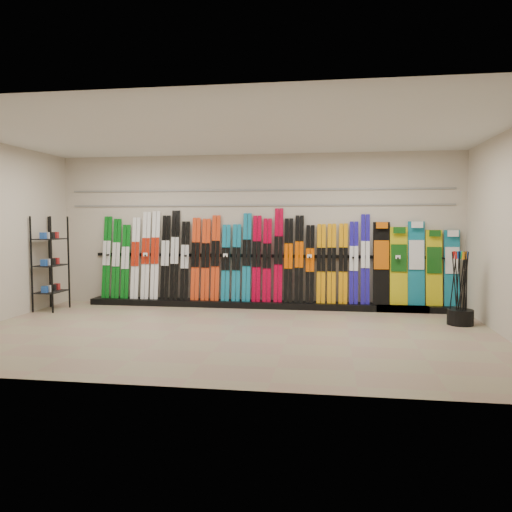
# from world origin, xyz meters

# --- Properties ---
(floor) EXTENTS (8.00, 8.00, 0.00)m
(floor) POSITION_xyz_m (0.00, 0.00, 0.00)
(floor) COLOR tan
(floor) RESTS_ON ground
(back_wall) EXTENTS (8.00, 0.00, 8.00)m
(back_wall) POSITION_xyz_m (0.00, 2.50, 1.50)
(back_wall) COLOR beige
(back_wall) RESTS_ON floor
(ceiling) EXTENTS (8.00, 8.00, 0.00)m
(ceiling) POSITION_xyz_m (0.00, 0.00, 3.00)
(ceiling) COLOR silver
(ceiling) RESTS_ON back_wall
(ski_rack_base) EXTENTS (8.00, 0.40, 0.12)m
(ski_rack_base) POSITION_xyz_m (0.22, 2.28, 0.06)
(ski_rack_base) COLOR black
(ski_rack_base) RESTS_ON floor
(skis) EXTENTS (5.37, 0.27, 1.82)m
(skis) POSITION_xyz_m (-0.47, 2.34, 0.94)
(skis) COLOR #096A15
(skis) RESTS_ON ski_rack_base
(snowboards) EXTENTS (1.58, 0.24, 1.56)m
(snowboards) POSITION_xyz_m (3.06, 2.35, 0.86)
(snowboards) COLOR black
(snowboards) RESTS_ON ski_rack_base
(accessory_rack) EXTENTS (0.40, 0.60, 1.78)m
(accessory_rack) POSITION_xyz_m (-3.75, 1.43, 0.89)
(accessory_rack) COLOR black
(accessory_rack) RESTS_ON floor
(pole_bin) EXTENTS (0.41, 0.41, 0.25)m
(pole_bin) POSITION_xyz_m (3.60, 1.14, 0.12)
(pole_bin) COLOR black
(pole_bin) RESTS_ON floor
(ski_poles) EXTENTS (0.29, 0.30, 1.18)m
(ski_poles) POSITION_xyz_m (3.59, 1.12, 0.61)
(ski_poles) COLOR black
(ski_poles) RESTS_ON pole_bin
(slatwall_rail_0) EXTENTS (7.60, 0.02, 0.03)m
(slatwall_rail_0) POSITION_xyz_m (0.00, 2.48, 2.00)
(slatwall_rail_0) COLOR gray
(slatwall_rail_0) RESTS_ON back_wall
(slatwall_rail_1) EXTENTS (7.60, 0.02, 0.03)m
(slatwall_rail_1) POSITION_xyz_m (0.00, 2.48, 2.30)
(slatwall_rail_1) COLOR gray
(slatwall_rail_1) RESTS_ON back_wall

